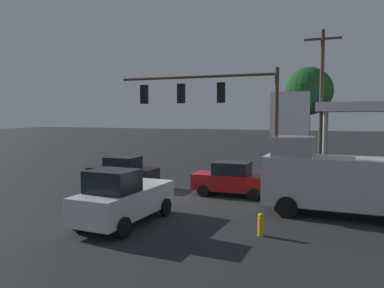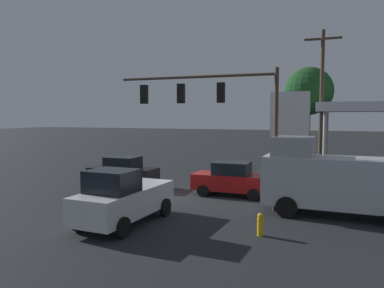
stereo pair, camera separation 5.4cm
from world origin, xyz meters
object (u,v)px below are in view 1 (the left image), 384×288
(price_sign, at_px, (289,121))
(delivery_truck, at_px, (337,179))
(sedan_waiting, at_px, (232,179))
(sedan_far, at_px, (123,172))
(fire_hydrant, at_px, (261,224))
(utility_pole, at_px, (321,103))
(street_tree, at_px, (309,92))
(traffic_signal_assembly, at_px, (213,105))
(pickup_parked, at_px, (123,198))

(price_sign, bearing_deg, delivery_truck, 113.72)
(sedan_waiting, bearing_deg, sedan_far, -1.38)
(price_sign, bearing_deg, fire_hydrant, 90.72)
(utility_pole, relative_size, price_sign, 1.69)
(street_tree, bearing_deg, sedan_waiting, 75.57)
(fire_hydrant, bearing_deg, sedan_waiting, -66.60)
(traffic_signal_assembly, distance_m, fire_hydrant, 6.91)
(pickup_parked, xyz_separation_m, sedan_waiting, (-2.81, -7.16, -0.16))
(delivery_truck, bearing_deg, pickup_parked, 30.00)
(traffic_signal_assembly, bearing_deg, street_tree, -103.09)
(price_sign, bearing_deg, street_tree, -93.53)
(traffic_signal_assembly, relative_size, sedan_waiting, 1.89)
(utility_pole, height_order, pickup_parked, utility_pole)
(delivery_truck, height_order, street_tree, street_tree)
(pickup_parked, bearing_deg, utility_pole, 154.19)
(sedan_far, bearing_deg, sedan_waiting, 178.40)
(traffic_signal_assembly, height_order, price_sign, traffic_signal_assembly)
(sedan_far, relative_size, street_tree, 0.51)
(price_sign, xyz_separation_m, sedan_far, (9.98, 3.63, -3.30))
(pickup_parked, bearing_deg, traffic_signal_assembly, 153.70)
(price_sign, relative_size, sedan_waiting, 1.38)
(sedan_waiting, xyz_separation_m, street_tree, (-3.30, -12.84, 5.65))
(price_sign, bearing_deg, sedan_waiting, 53.93)
(price_sign, bearing_deg, utility_pole, -125.27)
(traffic_signal_assembly, distance_m, pickup_parked, 6.54)
(utility_pole, relative_size, pickup_parked, 1.94)
(utility_pole, height_order, fire_hydrant, utility_pole)
(delivery_truck, bearing_deg, price_sign, -64.69)
(utility_pole, xyz_separation_m, street_tree, (1.24, -6.53, 1.17))
(traffic_signal_assembly, bearing_deg, sedan_far, -21.80)
(utility_pole, relative_size, sedan_waiting, 2.33)
(sedan_waiting, xyz_separation_m, fire_hydrant, (-2.87, 6.64, -0.51))
(price_sign, relative_size, delivery_truck, 0.89)
(utility_pole, distance_m, pickup_parked, 15.94)
(utility_pole, relative_size, sedan_far, 2.33)
(traffic_signal_assembly, distance_m, delivery_truck, 6.77)
(traffic_signal_assembly, distance_m, sedan_waiting, 4.93)
(utility_pole, height_order, price_sign, utility_pole)
(traffic_signal_assembly, relative_size, sedan_far, 1.88)
(traffic_signal_assembly, bearing_deg, sedan_waiting, -96.39)
(sedan_far, relative_size, delivery_truck, 0.64)
(utility_pole, bearing_deg, price_sign, 54.73)
(traffic_signal_assembly, height_order, street_tree, street_tree)
(traffic_signal_assembly, height_order, utility_pole, utility_pole)
(utility_pole, xyz_separation_m, delivery_truck, (-1.01, 8.94, -3.74))
(price_sign, xyz_separation_m, delivery_truck, (-2.81, 6.40, -2.55))
(delivery_truck, bearing_deg, sedan_waiting, -23.80)
(sedan_far, bearing_deg, delivery_truck, 167.26)
(utility_pole, distance_m, sedan_far, 14.03)
(utility_pole, bearing_deg, pickup_parked, 61.36)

